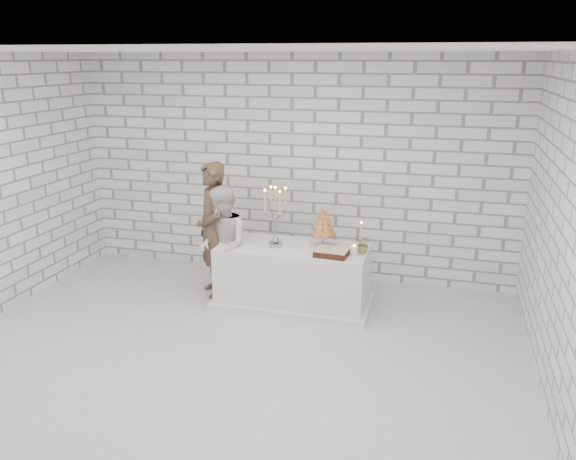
{
  "coord_description": "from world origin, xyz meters",
  "views": [
    {
      "loc": [
        1.98,
        -4.85,
        2.95
      ],
      "look_at": [
        0.32,
        1.14,
        1.05
      ],
      "focal_mm": 35.55,
      "sensor_mm": 36.0,
      "label": 1
    }
  ],
  "objects_px": {
    "bride": "(223,245)",
    "croquembouche": "(323,227)",
    "cake_table": "(293,276)",
    "groom": "(213,230)",
    "candelabra": "(275,217)"
  },
  "relations": [
    {
      "from": "groom",
      "to": "candelabra",
      "type": "xyz_separation_m",
      "value": [
        0.86,
        -0.1,
        0.26
      ]
    },
    {
      "from": "bride",
      "to": "candelabra",
      "type": "height_order",
      "value": "candelabra"
    },
    {
      "from": "groom",
      "to": "croquembouche",
      "type": "relative_size",
      "value": 3.47
    },
    {
      "from": "candelabra",
      "to": "cake_table",
      "type": "bearing_deg",
      "value": 10.62
    },
    {
      "from": "croquembouche",
      "to": "cake_table",
      "type": "bearing_deg",
      "value": -165.16
    },
    {
      "from": "candelabra",
      "to": "croquembouche",
      "type": "bearing_deg",
      "value": 13.27
    },
    {
      "from": "cake_table",
      "to": "groom",
      "type": "height_order",
      "value": "groom"
    },
    {
      "from": "croquembouche",
      "to": "candelabra",
      "type": "bearing_deg",
      "value": -166.73
    },
    {
      "from": "cake_table",
      "to": "croquembouche",
      "type": "bearing_deg",
      "value": 14.84
    },
    {
      "from": "bride",
      "to": "croquembouche",
      "type": "distance_m",
      "value": 1.26
    },
    {
      "from": "cake_table",
      "to": "candelabra",
      "type": "relative_size",
      "value": 2.43
    },
    {
      "from": "cake_table",
      "to": "groom",
      "type": "bearing_deg",
      "value": 176.85
    },
    {
      "from": "cake_table",
      "to": "groom",
      "type": "distance_m",
      "value": 1.17
    },
    {
      "from": "cake_table",
      "to": "groom",
      "type": "xyz_separation_m",
      "value": [
        -1.06,
        0.06,
        0.48
      ]
    },
    {
      "from": "groom",
      "to": "candelabra",
      "type": "relative_size",
      "value": 2.32
    }
  ]
}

